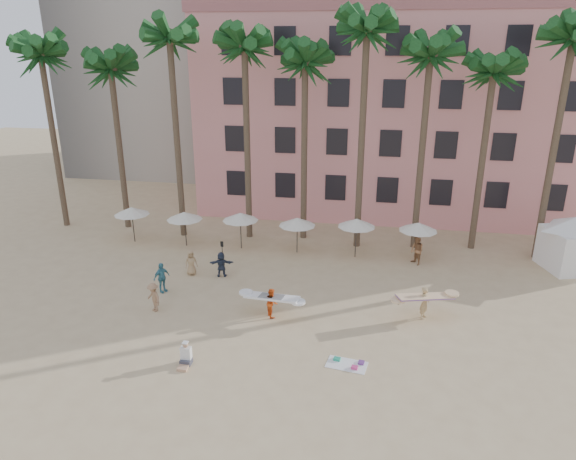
# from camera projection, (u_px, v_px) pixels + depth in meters

# --- Properties ---
(ground) EXTENTS (120.00, 120.00, 0.00)m
(ground) POSITION_uv_depth(u_px,v_px,m) (276.00, 355.00, 23.75)
(ground) COLOR #D1B789
(ground) RESTS_ON ground
(pink_hotel) EXTENTS (35.00, 14.00, 16.00)m
(pink_hotel) POSITION_uv_depth(u_px,v_px,m) (414.00, 113.00, 43.95)
(pink_hotel) COLOR pink
(pink_hotel) RESTS_ON ground
(palm_row) EXTENTS (44.40, 5.40, 16.30)m
(palm_row) POSITION_uv_depth(u_px,v_px,m) (327.00, 54.00, 33.14)
(palm_row) COLOR brown
(palm_row) RESTS_ON ground
(umbrella_row) EXTENTS (22.50, 2.70, 2.73)m
(umbrella_row) POSITION_uv_depth(u_px,v_px,m) (268.00, 219.00, 35.02)
(umbrella_row) COLOR #332B23
(umbrella_row) RESTS_ON ground
(cabana) EXTENTS (5.57, 5.57, 3.50)m
(cabana) POSITION_uv_depth(u_px,v_px,m) (573.00, 238.00, 32.24)
(cabana) COLOR white
(cabana) RESTS_ON ground
(beach_towel) EXTENTS (1.94, 1.27, 0.14)m
(beach_towel) POSITION_uv_depth(u_px,v_px,m) (348.00, 364.00, 23.04)
(beach_towel) COLOR white
(beach_towel) RESTS_ON ground
(carrier_yellow) EXTENTS (3.12, 1.95, 1.77)m
(carrier_yellow) POSITION_uv_depth(u_px,v_px,m) (425.00, 301.00, 26.65)
(carrier_yellow) COLOR tan
(carrier_yellow) RESTS_ON ground
(carrier_white) EXTENTS (3.06, 1.31, 1.57)m
(carrier_white) POSITION_uv_depth(u_px,v_px,m) (272.00, 301.00, 26.91)
(carrier_white) COLOR #E15317
(carrier_white) RESTS_ON ground
(beachgoers) EXTENTS (15.76, 10.01, 1.90)m
(beachgoers) POSITION_uv_depth(u_px,v_px,m) (249.00, 269.00, 30.81)
(beachgoers) COLOR #A06B42
(beachgoers) RESTS_ON ground
(paddle) EXTENTS (0.18, 0.04, 2.23)m
(paddle) POSITION_uv_depth(u_px,v_px,m) (222.00, 254.00, 31.58)
(paddle) COLOR black
(paddle) RESTS_ON ground
(seated_man) EXTENTS (0.48, 0.85, 1.10)m
(seated_man) POSITION_uv_depth(u_px,v_px,m) (186.00, 357.00, 22.94)
(seated_man) COLOR #3F3F4C
(seated_man) RESTS_ON ground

